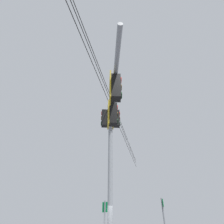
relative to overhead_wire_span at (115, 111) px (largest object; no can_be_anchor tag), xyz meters
The scene contains 2 objects.
signal_mast_assembly 3.33m from the overhead_wire_span, 92.90° to the right, with size 1.00×5.63×6.99m.
overhead_wire_span is the anchor object (origin of this frame).
Camera 1 is at (1.03, -8.14, 1.68)m, focal length 29.39 mm.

